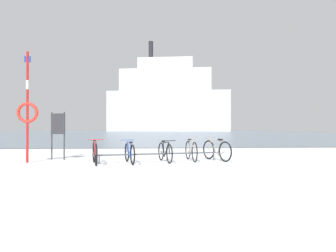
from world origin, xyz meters
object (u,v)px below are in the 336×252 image
bicycle_4 (216,150)px  info_sign (58,128)px  bicycle_0 (95,153)px  bicycle_2 (165,152)px  rescue_post (27,109)px  ferry_ship (168,101)px  bicycle_3 (191,150)px  bicycle_1 (130,153)px

bicycle_4 → info_sign: (-5.69, 0.66, 0.78)m
bicycle_0 → bicycle_2: size_ratio=1.00×
rescue_post → ferry_ship: (10.21, 84.70, 7.96)m
bicycle_4 → info_sign: bearing=173.4°
info_sign → rescue_post: bearing=-129.2°
bicycle_3 → info_sign: 4.90m
bicycle_2 → bicycle_4: bearing=10.9°
bicycle_2 → bicycle_4: size_ratio=1.04×
bicycle_1 → info_sign: info_sign is taller
bicycle_4 → ferry_ship: bearing=87.4°
bicycle_1 → bicycle_2: (1.17, 0.29, 0.00)m
bicycle_3 → bicycle_4: bicycle_4 is taller
bicycle_3 → ferry_ship: (4.70, 84.50, 9.36)m
ferry_ship → info_sign: bearing=-96.5°
bicycle_0 → bicycle_3: 3.29m
bicycle_1 → rescue_post: (-3.40, 0.40, 1.43)m
bicycle_4 → bicycle_3: bearing=-177.7°
bicycle_0 → bicycle_1: size_ratio=1.04×
info_sign → rescue_post: size_ratio=0.47×
bicycle_2 → rescue_post: size_ratio=0.44×
bicycle_4 → rescue_post: bearing=-177.9°
bicycle_4 → ferry_ship: 85.06m
bicycle_2 → info_sign: 4.06m
bicycle_0 → bicycle_3: bearing=13.1°
bicycle_3 → rescue_post: 5.69m
info_sign → rescue_post: 1.31m
bicycle_0 → bicycle_2: bicycle_0 is taller
rescue_post → bicycle_1: bearing=-6.7°
bicycle_2 → bicycle_1: bearing=-166.3°
bicycle_3 → bicycle_2: bearing=-161.2°
bicycle_1 → bicycle_2: bicycle_1 is taller
bicycle_4 → ferry_ship: size_ratio=0.04×
bicycle_2 → info_sign: info_sign is taller
bicycle_2 → rescue_post: (-4.58, 0.11, 1.43)m
rescue_post → ferry_ship: bearing=83.1°
ferry_ship → bicycle_3: bearing=-93.2°
info_sign → ferry_ship: 84.77m
bicycle_3 → bicycle_4: size_ratio=1.05×
ferry_ship → rescue_post: bearing=-96.9°
info_sign → bicycle_0: bearing=-42.2°
bicycle_0 → rescue_post: size_ratio=0.44×
ferry_ship → bicycle_0: bearing=-95.3°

